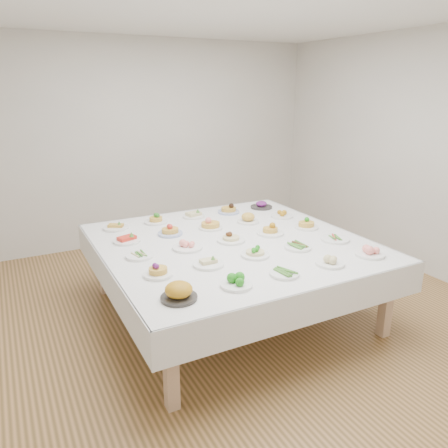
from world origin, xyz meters
name	(u,v)px	position (x,y,z in m)	size (l,w,h in m)	color
room_envelope	(234,125)	(0.00, 0.00, 1.83)	(5.02, 5.02, 2.81)	#A57544
display_table	(231,247)	(-0.03, -0.03, 0.69)	(2.41, 2.41, 0.75)	white
dish_0	(179,289)	(-0.92, -0.91, 0.83)	(0.29, 0.29, 0.16)	#2E2C29
dish_1	(236,280)	(-0.47, -0.91, 0.80)	(0.24, 0.24, 0.11)	white
dish_2	(284,272)	(-0.04, -0.91, 0.78)	(0.24, 0.23, 0.06)	white
dish_3	(330,260)	(0.41, -0.91, 0.79)	(0.23, 0.23, 0.10)	white
dish_4	(370,250)	(0.86, -0.91, 0.80)	(0.25, 0.25, 0.11)	white
dish_5	(158,269)	(-0.92, -0.47, 0.81)	(0.23, 0.23, 0.13)	white
dish_6	(208,261)	(-0.48, -0.47, 0.79)	(0.25, 0.25, 0.10)	white
dish_7	(255,249)	(-0.03, -0.46, 0.82)	(0.25, 0.25, 0.15)	white
dish_8	(298,246)	(0.41, -0.48, 0.78)	(0.26, 0.24, 0.06)	white
dish_9	(335,238)	(0.86, -0.47, 0.77)	(0.27, 0.27, 0.05)	white
dish_10	(140,255)	(-0.93, -0.02, 0.77)	(0.24, 0.24, 0.05)	white
dish_11	(187,244)	(-0.48, -0.02, 0.80)	(0.27, 0.27, 0.11)	white
dish_12	(231,234)	(-0.04, -0.03, 0.83)	(0.28, 0.28, 0.16)	white
dish_13	(270,227)	(0.41, -0.02, 0.83)	(0.27, 0.27, 0.16)	white
dish_14	(306,223)	(0.85, -0.04, 0.81)	(0.24, 0.24, 0.13)	white
dish_15	(127,237)	(-0.92, 0.41, 0.80)	(0.25, 0.25, 0.12)	white
dish_16	(170,228)	(-0.48, 0.42, 0.82)	(0.24, 0.24, 0.14)	#4C66B2
dish_17	(210,222)	(-0.04, 0.41, 0.83)	(0.24, 0.24, 0.16)	white
dish_18	(248,218)	(0.41, 0.41, 0.80)	(0.23, 0.23, 0.12)	white
dish_19	(282,213)	(0.86, 0.42, 0.79)	(0.25, 0.25, 0.10)	white
dish_20	(116,225)	(-0.91, 0.85, 0.79)	(0.25, 0.25, 0.10)	white
dish_21	(156,218)	(-0.48, 0.86, 0.81)	(0.24, 0.24, 0.13)	white
dish_22	(194,213)	(-0.03, 0.87, 0.80)	(0.24, 0.24, 0.11)	white
dish_23	(229,206)	(0.41, 0.85, 0.83)	(0.25, 0.25, 0.16)	#4C66B2
dish_24	(261,203)	(0.86, 0.85, 0.81)	(0.26, 0.26, 0.13)	#2E2C29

